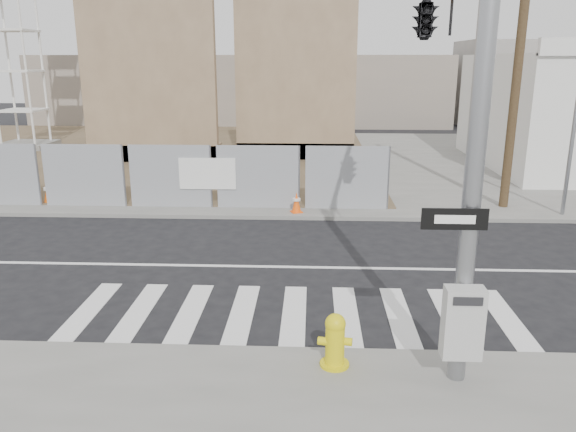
{
  "coord_description": "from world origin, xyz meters",
  "views": [
    {
      "loc": [
        0.32,
        -12.34,
        4.7
      ],
      "look_at": [
        -0.2,
        -0.55,
        1.4
      ],
      "focal_mm": 35.0,
      "sensor_mm": 36.0,
      "label": 1
    }
  ],
  "objects_px": {
    "fire_hydrant": "(335,340)",
    "traffic_cone_d": "(296,203)",
    "signal_pole": "(438,55)",
    "traffic_cone_c": "(48,192)"
  },
  "relations": [
    {
      "from": "traffic_cone_c",
      "to": "traffic_cone_d",
      "type": "relative_size",
      "value": 1.19
    },
    {
      "from": "signal_pole",
      "to": "traffic_cone_d",
      "type": "height_order",
      "value": "signal_pole"
    },
    {
      "from": "signal_pole",
      "to": "fire_hydrant",
      "type": "relative_size",
      "value": 8.09
    },
    {
      "from": "fire_hydrant",
      "to": "traffic_cone_d",
      "type": "height_order",
      "value": "fire_hydrant"
    },
    {
      "from": "signal_pole",
      "to": "fire_hydrant",
      "type": "distance_m",
      "value": 5.24
    },
    {
      "from": "traffic_cone_c",
      "to": "traffic_cone_d",
      "type": "height_order",
      "value": "traffic_cone_c"
    },
    {
      "from": "fire_hydrant",
      "to": "traffic_cone_d",
      "type": "bearing_deg",
      "value": 106.01
    },
    {
      "from": "signal_pole",
      "to": "traffic_cone_c",
      "type": "distance_m",
      "value": 13.79
    },
    {
      "from": "signal_pole",
      "to": "fire_hydrant",
      "type": "height_order",
      "value": "signal_pole"
    },
    {
      "from": "fire_hydrant",
      "to": "signal_pole",
      "type": "bearing_deg",
      "value": 64.91
    }
  ]
}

